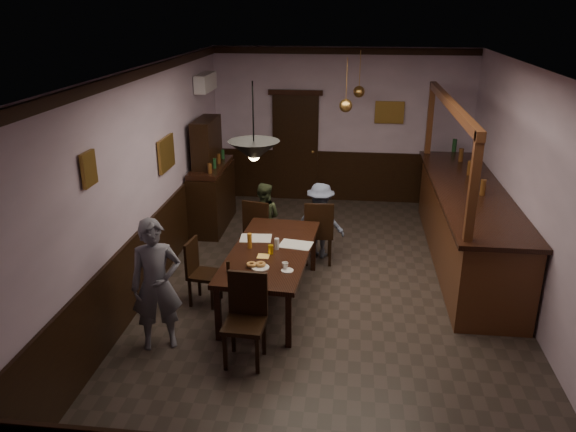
# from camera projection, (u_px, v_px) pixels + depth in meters

# --- Properties ---
(room) EXTENTS (5.01, 8.01, 3.01)m
(room) POSITION_uv_depth(u_px,v_px,m) (333.00, 190.00, 7.21)
(room) COLOR #2D2621
(room) RESTS_ON ground
(dining_table) EXTENTS (1.14, 2.26, 0.75)m
(dining_table) POSITION_uv_depth(u_px,v_px,m) (271.00, 254.00, 7.31)
(dining_table) COLOR black
(dining_table) RESTS_ON ground
(chair_far_left) EXTENTS (0.51, 0.51, 0.98)m
(chair_far_left) POSITION_uv_depth(u_px,v_px,m) (259.00, 227.00, 8.61)
(chair_far_left) COLOR black
(chair_far_left) RESTS_ON ground
(chair_far_right) EXTENTS (0.47, 0.47, 1.01)m
(chair_far_right) POSITION_uv_depth(u_px,v_px,m) (319.00, 230.00, 8.44)
(chair_far_right) COLOR black
(chair_far_right) RESTS_ON ground
(chair_near) EXTENTS (0.46, 0.46, 1.02)m
(chair_near) POSITION_uv_depth(u_px,v_px,m) (246.00, 314.00, 6.14)
(chair_near) COLOR black
(chair_near) RESTS_ON ground
(chair_side) EXTENTS (0.43, 0.43, 0.88)m
(chair_side) POSITION_uv_depth(u_px,v_px,m) (199.00, 269.00, 7.35)
(chair_side) COLOR black
(chair_side) RESTS_ON ground
(person_standing) EXTENTS (0.67, 0.56, 1.56)m
(person_standing) POSITION_uv_depth(u_px,v_px,m) (156.00, 285.00, 6.30)
(person_standing) COLOR slate
(person_standing) RESTS_ON ground
(person_seated_left) EXTENTS (0.63, 0.53, 1.15)m
(person_seated_left) POSITION_uv_depth(u_px,v_px,m) (264.00, 218.00, 8.85)
(person_seated_left) COLOR #3A4529
(person_seated_left) RESTS_ON ground
(person_seated_right) EXTENTS (0.87, 0.66, 1.19)m
(person_seated_right) POSITION_uv_depth(u_px,v_px,m) (320.00, 220.00, 8.69)
(person_seated_right) COLOR slate
(person_seated_right) RESTS_ON ground
(newspaper_left) EXTENTS (0.44, 0.33, 0.01)m
(newspaper_left) POSITION_uv_depth(u_px,v_px,m) (256.00, 238.00, 7.63)
(newspaper_left) COLOR silver
(newspaper_left) RESTS_ON dining_table
(newspaper_right) EXTENTS (0.46, 0.37, 0.01)m
(newspaper_right) POSITION_uv_depth(u_px,v_px,m) (296.00, 245.00, 7.42)
(newspaper_right) COLOR silver
(newspaper_right) RESTS_ON dining_table
(napkin) EXTENTS (0.16, 0.16, 0.00)m
(napkin) POSITION_uv_depth(u_px,v_px,m) (263.00, 256.00, 7.09)
(napkin) COLOR #FFCA5D
(napkin) RESTS_ON dining_table
(saucer) EXTENTS (0.15, 0.15, 0.01)m
(saucer) POSITION_uv_depth(u_px,v_px,m) (287.00, 270.00, 6.70)
(saucer) COLOR white
(saucer) RESTS_ON dining_table
(coffee_cup) EXTENTS (0.08, 0.08, 0.07)m
(coffee_cup) POSITION_uv_depth(u_px,v_px,m) (285.00, 265.00, 6.73)
(coffee_cup) COLOR white
(coffee_cup) RESTS_ON saucer
(pastry_plate) EXTENTS (0.22, 0.22, 0.01)m
(pastry_plate) POSITION_uv_depth(u_px,v_px,m) (260.00, 267.00, 6.77)
(pastry_plate) COLOR white
(pastry_plate) RESTS_ON dining_table
(pastry_ring_a) EXTENTS (0.13, 0.13, 0.04)m
(pastry_ring_a) POSITION_uv_depth(u_px,v_px,m) (252.00, 264.00, 6.79)
(pastry_ring_a) COLOR #C68C47
(pastry_ring_a) RESTS_ON pastry_plate
(pastry_ring_b) EXTENTS (0.13, 0.13, 0.04)m
(pastry_ring_b) POSITION_uv_depth(u_px,v_px,m) (260.00, 264.00, 6.79)
(pastry_ring_b) COLOR #C68C47
(pastry_ring_b) RESTS_ON pastry_plate
(soda_can) EXTENTS (0.07, 0.07, 0.12)m
(soda_can) POSITION_uv_depth(u_px,v_px,m) (271.00, 249.00, 7.14)
(soda_can) COLOR gold
(soda_can) RESTS_ON dining_table
(beer_glass) EXTENTS (0.06, 0.06, 0.20)m
(beer_glass) POSITION_uv_depth(u_px,v_px,m) (250.00, 241.00, 7.30)
(beer_glass) COLOR #BF721E
(beer_glass) RESTS_ON dining_table
(water_glass) EXTENTS (0.06, 0.06, 0.15)m
(water_glass) POSITION_uv_depth(u_px,v_px,m) (277.00, 244.00, 7.27)
(water_glass) COLOR silver
(water_glass) RESTS_ON dining_table
(pepper_mill) EXTENTS (0.04, 0.04, 0.14)m
(pepper_mill) POSITION_uv_depth(u_px,v_px,m) (228.00, 267.00, 6.65)
(pepper_mill) COLOR black
(pepper_mill) RESTS_ON dining_table
(sideboard) EXTENTS (0.52, 1.46, 1.93)m
(sideboard) POSITION_uv_depth(u_px,v_px,m) (211.00, 185.00, 9.82)
(sideboard) COLOR black
(sideboard) RESTS_ON ground
(bar_counter) EXTENTS (1.02, 4.40, 2.46)m
(bar_counter) POSITION_uv_depth(u_px,v_px,m) (466.00, 223.00, 8.52)
(bar_counter) COLOR #512515
(bar_counter) RESTS_ON ground
(door_back) EXTENTS (0.90, 0.06, 2.10)m
(door_back) POSITION_uv_depth(u_px,v_px,m) (295.00, 148.00, 11.14)
(door_back) COLOR black
(door_back) RESTS_ON ground
(ac_unit) EXTENTS (0.20, 0.85, 0.30)m
(ac_unit) POSITION_uv_depth(u_px,v_px,m) (206.00, 82.00, 9.83)
(ac_unit) COLOR white
(ac_unit) RESTS_ON ground
(picture_left_small) EXTENTS (0.04, 0.28, 0.36)m
(picture_left_small) POSITION_uv_depth(u_px,v_px,m) (89.00, 169.00, 5.76)
(picture_left_small) COLOR olive
(picture_left_small) RESTS_ON ground
(picture_left_large) EXTENTS (0.04, 0.62, 0.48)m
(picture_left_large) POSITION_uv_depth(u_px,v_px,m) (166.00, 154.00, 8.15)
(picture_left_large) COLOR olive
(picture_left_large) RESTS_ON ground
(picture_back) EXTENTS (0.55, 0.04, 0.42)m
(picture_back) POSITION_uv_depth(u_px,v_px,m) (389.00, 112.00, 10.68)
(picture_back) COLOR olive
(picture_back) RESTS_ON ground
(pendant_iron) EXTENTS (0.56, 0.56, 0.85)m
(pendant_iron) POSITION_uv_depth(u_px,v_px,m) (254.00, 151.00, 6.01)
(pendant_iron) COLOR black
(pendant_iron) RESTS_ON ground
(pendant_brass_mid) EXTENTS (0.20, 0.20, 0.81)m
(pendant_brass_mid) POSITION_uv_depth(u_px,v_px,m) (346.00, 106.00, 8.47)
(pendant_brass_mid) COLOR #BF8C3F
(pendant_brass_mid) RESTS_ON ground
(pendant_brass_far) EXTENTS (0.20, 0.20, 0.81)m
(pendant_brass_far) POSITION_uv_depth(u_px,v_px,m) (359.00, 92.00, 9.80)
(pendant_brass_far) COLOR #BF8C3F
(pendant_brass_far) RESTS_ON ground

